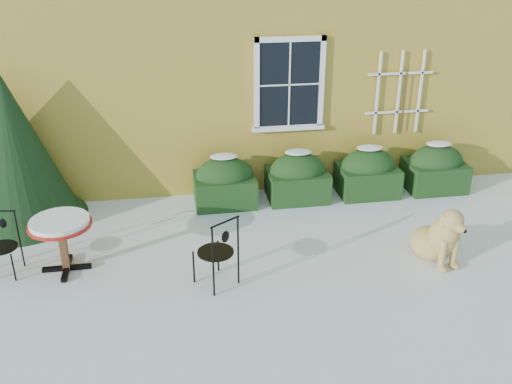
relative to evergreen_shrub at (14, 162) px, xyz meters
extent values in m
plane|color=white|center=(3.68, -2.54, -1.01)|extent=(80.00, 80.00, 0.00)
cube|color=black|center=(4.58, 0.42, 0.97)|extent=(1.05, 0.03, 1.45)
cube|color=white|center=(4.58, 0.41, 1.74)|extent=(1.23, 0.06, 0.09)
cube|color=white|center=(4.58, 0.41, 0.20)|extent=(1.23, 0.06, 0.09)
cube|color=white|center=(4.01, 0.41, 0.97)|extent=(0.09, 0.06, 1.63)
cube|color=white|center=(5.15, 0.41, 0.97)|extent=(0.09, 0.06, 1.63)
cube|color=white|center=(4.58, 0.40, 0.97)|extent=(0.02, 0.02, 1.45)
cube|color=white|center=(4.58, 0.40, 0.97)|extent=(1.05, 0.02, 0.02)
cube|color=white|center=(4.58, 0.41, 0.19)|extent=(1.29, 0.14, 0.07)
cube|color=white|center=(6.18, 0.40, 0.74)|extent=(0.04, 0.03, 1.50)
cube|color=white|center=(6.58, 0.40, 0.74)|extent=(0.04, 0.03, 1.50)
cube|color=white|center=(6.98, 0.40, 0.74)|extent=(0.04, 0.03, 1.50)
cube|color=white|center=(6.58, 0.40, 0.39)|extent=(1.20, 0.03, 0.04)
cube|color=white|center=(6.58, 0.40, 1.09)|extent=(1.20, 0.03, 0.04)
cylinder|color=#472D19|center=(6.68, 0.38, 0.59)|extent=(0.02, 0.02, 1.10)
cube|color=black|center=(3.38, 0.01, -0.75)|extent=(1.05, 0.80, 0.52)
ellipsoid|color=black|center=(3.38, 0.01, -0.48)|extent=(1.00, 0.72, 0.67)
ellipsoid|color=white|center=(3.38, 0.01, -0.12)|extent=(0.47, 0.32, 0.06)
cube|color=black|center=(4.68, 0.01, -0.75)|extent=(1.05, 0.80, 0.52)
ellipsoid|color=black|center=(4.68, 0.01, -0.48)|extent=(1.00, 0.72, 0.67)
ellipsoid|color=white|center=(4.68, 0.01, -0.12)|extent=(0.47, 0.32, 0.06)
cube|color=black|center=(5.98, 0.01, -0.75)|extent=(1.05, 0.80, 0.52)
ellipsoid|color=black|center=(5.98, 0.01, -0.48)|extent=(1.00, 0.72, 0.67)
ellipsoid|color=white|center=(5.98, 0.01, -0.12)|extent=(0.47, 0.32, 0.06)
cube|color=black|center=(7.28, 0.01, -0.75)|extent=(1.05, 0.80, 0.52)
ellipsoid|color=black|center=(7.28, 0.01, -0.48)|extent=(1.00, 0.72, 0.67)
ellipsoid|color=white|center=(7.28, 0.01, -0.12)|extent=(0.47, 0.32, 0.06)
cone|color=black|center=(0.00, 0.00, -0.41)|extent=(2.07, 2.07, 1.20)
cone|color=black|center=(0.00, 0.00, 0.24)|extent=(1.85, 1.85, 2.50)
cube|color=black|center=(0.92, -1.78, -0.98)|extent=(0.67, 0.08, 0.06)
cube|color=black|center=(0.92, -1.78, -0.98)|extent=(0.08, 0.67, 0.06)
cube|color=brown|center=(0.92, -1.78, -0.65)|extent=(0.10, 0.10, 0.72)
cylinder|color=#AB160E|center=(0.92, -1.78, -0.28)|extent=(0.87, 0.87, 0.04)
cylinder|color=white|center=(0.92, -1.78, -0.24)|extent=(0.81, 0.81, 0.07)
cylinder|color=black|center=(3.04, -2.15, -0.77)|extent=(0.03, 0.03, 0.48)
cylinder|color=black|center=(2.68, -2.39, -0.77)|extent=(0.03, 0.03, 0.48)
cylinder|color=black|center=(3.28, -2.51, -0.77)|extent=(0.03, 0.03, 0.48)
cylinder|color=black|center=(2.92, -2.75, -0.77)|extent=(0.03, 0.03, 0.48)
cylinder|color=black|center=(2.98, -2.45, -0.52)|extent=(0.49, 0.49, 0.02)
cylinder|color=black|center=(3.28, -2.51, -0.26)|extent=(0.03, 0.03, 0.54)
cylinder|color=black|center=(2.92, -2.75, -0.26)|extent=(0.03, 0.03, 0.54)
cylinder|color=black|center=(3.10, -2.63, 0.01)|extent=(0.41, 0.28, 0.03)
ellipsoid|color=black|center=(3.10, -2.63, -0.20)|extent=(0.13, 0.10, 0.17)
cylinder|color=black|center=(0.26, -1.96, -0.80)|extent=(0.02, 0.02, 0.42)
cylinder|color=black|center=(0.30, -1.59, -0.80)|extent=(0.02, 0.02, 0.42)
cylinder|color=black|center=(0.09, -1.75, -0.59)|extent=(0.43, 0.43, 0.02)
cylinder|color=black|center=(0.30, -1.59, -0.35)|extent=(0.02, 0.02, 0.47)
cylinder|color=black|center=(0.12, -1.56, -0.12)|extent=(0.41, 0.07, 0.02)
ellipsoid|color=black|center=(0.12, -1.56, -0.31)|extent=(0.11, 0.04, 0.15)
ellipsoid|color=tan|center=(6.17, -2.26, -0.79)|extent=(0.73, 0.77, 0.48)
ellipsoid|color=tan|center=(6.22, -2.46, -0.58)|extent=(0.54, 0.50, 0.59)
sphere|color=tan|center=(6.24, -2.53, -0.45)|extent=(0.37, 0.37, 0.37)
cylinder|color=tan|center=(6.16, -2.64, -0.77)|extent=(0.10, 0.10, 0.47)
cylinder|color=tan|center=(6.36, -2.58, -0.77)|extent=(0.10, 0.10, 0.47)
ellipsoid|color=tan|center=(6.17, -2.69, -0.96)|extent=(0.13, 0.17, 0.08)
ellipsoid|color=tan|center=(6.38, -2.63, -0.96)|extent=(0.13, 0.17, 0.08)
cylinder|color=tan|center=(6.24, -2.54, -0.38)|extent=(0.28, 0.31, 0.26)
sphere|color=tan|center=(6.25, -2.59, -0.25)|extent=(0.31, 0.31, 0.31)
ellipsoid|color=tan|center=(6.29, -2.72, -0.30)|extent=(0.20, 0.27, 0.14)
sphere|color=black|center=(6.32, -2.83, -0.30)|extent=(0.05, 0.05, 0.05)
ellipsoid|color=tan|center=(6.11, -2.58, -0.25)|extent=(0.10, 0.12, 0.20)
ellipsoid|color=tan|center=(6.37, -2.51, -0.25)|extent=(0.10, 0.12, 0.20)
cylinder|color=tan|center=(6.29, -1.98, -0.94)|extent=(0.33, 0.33, 0.09)
camera|label=1|loc=(2.45, -9.02, 3.39)|focal=40.00mm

